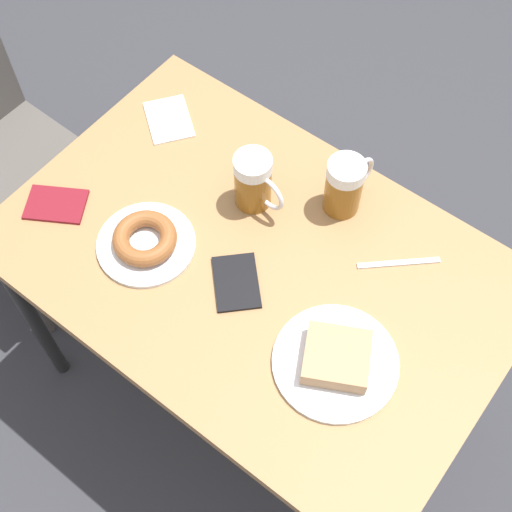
# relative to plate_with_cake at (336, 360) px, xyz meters

# --- Properties ---
(ground_plane) EXTENTS (8.00, 8.00, 0.00)m
(ground_plane) POSITION_rel_plate_with_cake_xyz_m (0.09, 0.26, -0.73)
(ground_plane) COLOR #333338
(table) EXTENTS (0.69, 1.05, 0.71)m
(table) POSITION_rel_plate_with_cake_xyz_m (0.09, 0.26, -0.08)
(table) COLOR #997044
(table) RESTS_ON ground_plane
(plate_with_cake) EXTENTS (0.24, 0.24, 0.05)m
(plate_with_cake) POSITION_rel_plate_with_cake_xyz_m (0.00, 0.00, 0.00)
(plate_with_cake) COLOR silver
(plate_with_cake) RESTS_ON table
(plate_with_donut) EXTENTS (0.21, 0.21, 0.05)m
(plate_with_donut) POSITION_rel_plate_with_cake_xyz_m (-0.02, 0.46, 0.00)
(plate_with_donut) COLOR silver
(plate_with_donut) RESTS_ON table
(beer_mug_left) EXTENTS (0.13, 0.08, 0.14)m
(beer_mug_left) POSITION_rel_plate_with_cake_xyz_m (0.31, 0.20, 0.05)
(beer_mug_left) COLOR #8C5619
(beer_mug_left) RESTS_ON table
(beer_mug_center) EXTENTS (0.08, 0.13, 0.14)m
(beer_mug_center) POSITION_rel_plate_with_cake_xyz_m (0.20, 0.35, 0.05)
(beer_mug_center) COLOR #8C5619
(beer_mug_center) RESTS_ON table
(napkin_folded) EXTENTS (0.16, 0.16, 0.00)m
(napkin_folded) POSITION_rel_plate_with_cake_xyz_m (0.26, 0.65, -0.01)
(napkin_folded) COLOR white
(napkin_folded) RESTS_ON table
(fork) EXTENTS (0.12, 0.13, 0.00)m
(fork) POSITION_rel_plate_with_cake_xyz_m (0.26, 0.02, -0.02)
(fork) COLOR silver
(fork) RESTS_ON table
(passport_near_edge) EXTENTS (0.14, 0.15, 0.01)m
(passport_near_edge) POSITION_rel_plate_with_cake_xyz_m (-0.06, 0.68, -0.01)
(passport_near_edge) COLOR maroon
(passport_near_edge) RESTS_ON table
(passport_far_edge) EXTENTS (0.15, 0.15, 0.01)m
(passport_far_edge) POSITION_rel_plate_with_cake_xyz_m (0.02, 0.26, -0.01)
(passport_far_edge) COLOR black
(passport_far_edge) RESTS_ON table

